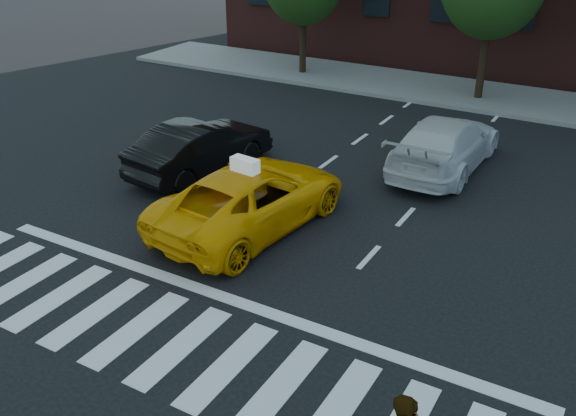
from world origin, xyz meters
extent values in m
plane|color=black|center=(0.00, 0.00, 0.00)|extent=(120.00, 120.00, 0.00)
cube|color=silver|center=(0.00, 0.00, 0.01)|extent=(13.00, 2.40, 0.01)
cube|color=silver|center=(0.00, 1.60, 0.01)|extent=(12.00, 0.30, 0.01)
cube|color=slate|center=(0.00, 17.50, 0.07)|extent=(30.00, 4.00, 0.15)
cylinder|color=black|center=(-7.00, 17.00, 1.62)|extent=(0.28, 0.28, 3.25)
cylinder|color=black|center=(0.50, 17.00, 1.77)|extent=(0.28, 0.28, 3.55)
imported|color=#FFAA05|center=(-1.37, 4.36, 0.73)|extent=(2.99, 5.47, 1.45)
imported|color=black|center=(-4.35, 6.39, 0.73)|extent=(2.12, 4.60, 1.46)
imported|color=silver|center=(1.40, 10.02, 0.74)|extent=(2.13, 5.11, 1.48)
cube|color=white|center=(-1.37, 4.16, 1.61)|extent=(0.68, 0.35, 0.32)
camera|label=1|loc=(6.05, -6.73, 7.05)|focal=40.00mm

